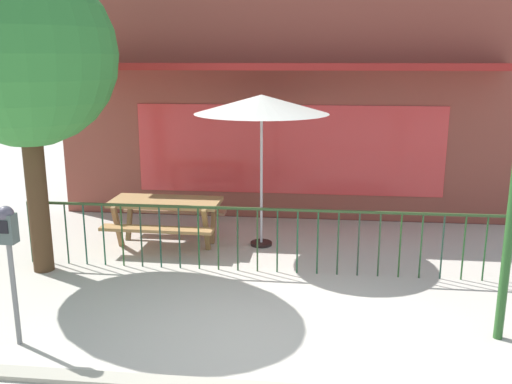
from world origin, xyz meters
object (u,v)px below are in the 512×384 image
Objects in this scene: patio_umbrella at (262,105)px; parking_meter_near at (8,239)px; picnic_table_left at (166,210)px; street_tree at (24,56)px.

patio_umbrella is 1.59× the size of parking_meter_near.
parking_meter_near is (-2.31, -3.56, -1.12)m from patio_umbrella.
picnic_table_left is 0.42× the size of street_tree.
parking_meter_near is at bearing -69.71° from street_tree.
patio_umbrella reaches higher than picnic_table_left.
patio_umbrella is at bearing 57.05° from parking_meter_near.
street_tree reaches higher than parking_meter_near.
parking_meter_near is (-0.73, -3.40, 0.60)m from picnic_table_left.
picnic_table_left is at bearing 77.82° from parking_meter_near.
picnic_table_left is 1.17× the size of parking_meter_near.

